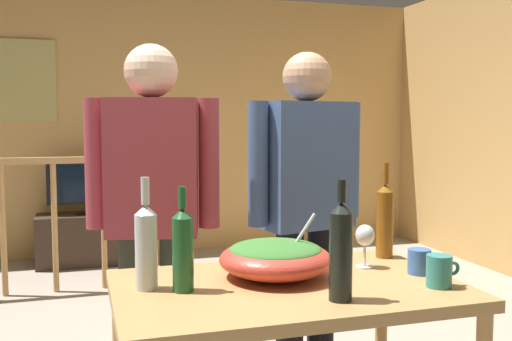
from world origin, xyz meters
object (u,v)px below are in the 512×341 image
at_px(wine_bottle_clear, 146,245).
at_px(wine_bottle_amber, 385,219).
at_px(flat_screen_tv, 86,184).
at_px(wine_bottle_green, 183,248).
at_px(salad_bowl, 276,257).
at_px(stair_railing, 33,210).
at_px(wine_bottle_dark, 341,250).
at_px(mug_blue, 420,261).
at_px(framed_picture, 22,80).
at_px(tv_console, 88,239).
at_px(mug_teal, 440,271).
at_px(serving_table, 287,311).
at_px(person_standing_right, 306,195).
at_px(person_standing_left, 153,201).
at_px(wine_glass, 365,237).

xyz_separation_m(wine_bottle_clear, wine_bottle_amber, (0.96, 0.17, 0.01)).
height_order(flat_screen_tv, wine_bottle_green, wine_bottle_green).
relative_size(flat_screen_tv, salad_bowl, 1.74).
xyz_separation_m(stair_railing, wine_bottle_dark, (1.10, -3.12, 0.29)).
bearing_deg(wine_bottle_clear, mug_blue, -5.40).
distance_m(wine_bottle_dark, mug_blue, 0.46).
distance_m(framed_picture, stair_railing, 1.56).
bearing_deg(tv_console, flat_screen_tv, -90.00).
xyz_separation_m(wine_bottle_amber, mug_teal, (-0.03, -0.43, -0.10)).
xyz_separation_m(serving_table, person_standing_right, (0.36, 0.73, 0.29)).
bearing_deg(stair_railing, framed_picture, 97.05).
relative_size(stair_railing, person_standing_left, 1.60).
xyz_separation_m(mug_teal, person_standing_right, (-0.11, 0.91, 0.14)).
relative_size(wine_bottle_clear, mug_teal, 3.07).
height_order(wine_bottle_green, wine_bottle_clear, wine_bottle_clear).
bearing_deg(framed_picture, wine_bottle_amber, -66.51).
distance_m(salad_bowl, wine_glass, 0.36).
relative_size(flat_screen_tv, wine_bottle_green, 2.03).
bearing_deg(stair_railing, person_standing_right, -57.76).
xyz_separation_m(wine_glass, mug_teal, (0.12, -0.30, -0.06)).
xyz_separation_m(flat_screen_tv, serving_table, (0.61, -3.73, -0.05)).
bearing_deg(mug_teal, wine_bottle_green, 166.39).
xyz_separation_m(person_standing_left, person_standing_right, (0.71, -0.00, -0.00)).
bearing_deg(serving_table, mug_teal, -20.89).
bearing_deg(wine_bottle_amber, wine_bottle_green, -165.00).
height_order(framed_picture, person_standing_right, framed_picture).
bearing_deg(serving_table, stair_railing, 109.20).
xyz_separation_m(framed_picture, mug_teal, (1.62, -4.23, -0.85)).
relative_size(framed_picture, wine_bottle_green, 2.23).
height_order(wine_bottle_clear, person_standing_right, person_standing_right).
distance_m(wine_glass, person_standing_right, 0.62).
height_order(flat_screen_tv, salad_bowl, salad_bowl).
xyz_separation_m(mug_blue, mug_teal, (-0.03, -0.16, 0.01)).
xyz_separation_m(salad_bowl, wine_bottle_clear, (-0.45, -0.02, 0.08)).
distance_m(wine_bottle_green, mug_blue, 0.85).
height_order(wine_bottle_dark, mug_blue, wine_bottle_dark).
relative_size(stair_railing, wine_bottle_dark, 7.15).
bearing_deg(person_standing_left, stair_railing, -59.73).
bearing_deg(wine_glass, wine_bottle_clear, -176.69).
relative_size(wine_glass, mug_teal, 1.36).
xyz_separation_m(flat_screen_tv, wine_bottle_clear, (0.15, -3.65, 0.19)).
bearing_deg(wine_bottle_amber, tv_console, 107.47).
bearing_deg(salad_bowl, person_standing_left, 118.47).
relative_size(wine_glass, person_standing_right, 0.10).
height_order(wine_bottle_green, mug_blue, wine_bottle_green).
distance_m(stair_railing, person_standing_left, 2.29).
height_order(wine_bottle_green, mug_teal, wine_bottle_green).
height_order(wine_bottle_clear, person_standing_left, person_standing_left).
bearing_deg(mug_teal, wine_glass, 111.40).
xyz_separation_m(stair_railing, serving_table, (1.01, -2.90, 0.04)).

